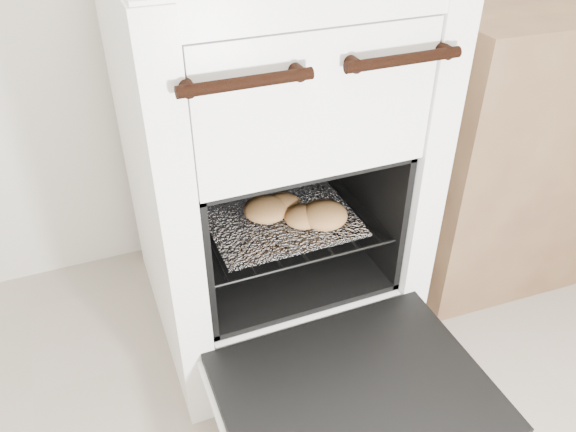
{
  "coord_description": "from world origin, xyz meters",
  "views": [
    {
      "loc": [
        -0.39,
        -0.1,
        1.24
      ],
      "look_at": [
        0.04,
        0.97,
        0.44
      ],
      "focal_mm": 35.0,
      "sensor_mm": 36.0,
      "label": 1
    }
  ],
  "objects": [
    {
      "name": "oven_rack",
      "position": [
        0.04,
        1.06,
        0.39
      ],
      "size": [
        0.48,
        0.46,
        0.01
      ],
      "color": "black",
      "rests_on": "stove"
    },
    {
      "name": "baked_rolls",
      "position": [
        0.07,
        1.0,
        0.43
      ],
      "size": [
        0.29,
        0.25,
        0.06
      ],
      "color": "#B47C48",
      "rests_on": "foil_sheet"
    },
    {
      "name": "counter",
      "position": [
        0.93,
        1.13,
        0.43
      ],
      "size": [
        0.89,
        0.61,
        0.86
      ],
      "primitive_type": "cube",
      "rotation": [
        0.0,
        0.0,
        -0.04
      ],
      "color": "brown",
      "rests_on": "ground"
    },
    {
      "name": "stove",
      "position": [
        0.04,
        1.13,
        0.5
      ],
      "size": [
        0.66,
        0.74,
        1.02
      ],
      "color": "white",
      "rests_on": "ground"
    },
    {
      "name": "foil_sheet",
      "position": [
        0.04,
        1.04,
        0.4
      ],
      "size": [
        0.38,
        0.33,
        0.01
      ],
      "primitive_type": "cube",
      "color": "white",
      "rests_on": "oven_rack"
    },
    {
      "name": "oven_door",
      "position": [
        0.04,
        0.57,
        0.22
      ],
      "size": [
        0.6,
        0.46,
        0.04
      ],
      "color": "black",
      "rests_on": "stove"
    }
  ]
}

